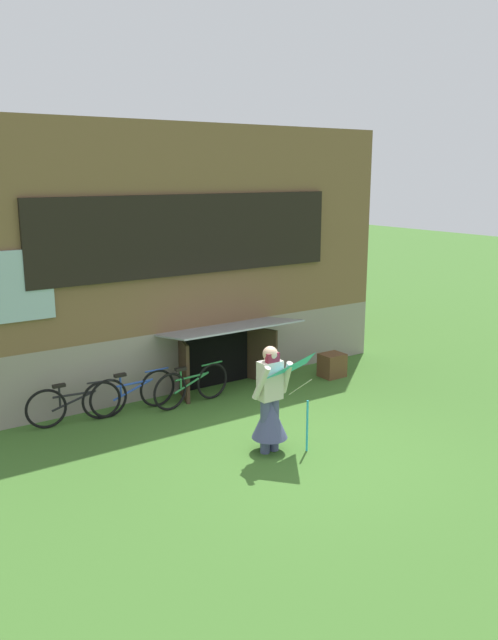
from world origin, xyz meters
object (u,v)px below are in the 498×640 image
Objects in this scene: person at (270,408)px; bicycle_blue at (133,392)px; kite at (315,376)px; bicycle_black at (74,403)px; wooden_crate at (332,365)px; bicycle_green at (192,385)px.

person is 2.76m from bicycle_blue.
kite is 4.01m from bicycle_black.
kite is at bearing -66.67° from bicycle_blue.
kite is at bearing -135.58° from wooden_crate.
bicycle_green is 1.02m from bicycle_blue.
wooden_crate is (5.05, -0.50, -0.11)m from bicycle_black.
person is 3.39× the size of wooden_crate.
bicycle_black reaches higher than wooden_crate.
bicycle_blue reaches higher than bicycle_green.
person reaches higher than bicycle_blue.
bicycle_black is (-1.96, 2.63, -0.32)m from person.
bicycle_blue is 3.36× the size of wooden_crate.
bicycle_green is 2.01m from bicycle_black.
wooden_crate is at bearing 29.17° from person.
bicycle_blue reaches higher than bicycle_black.
bicycle_green is 3.07m from wooden_crate.
bicycle_blue is (-1.37, 3.06, -0.85)m from kite.
bicycle_blue is 1.00m from bicycle_black.
bicycle_black is at bearing 121.30° from person.
kite is 0.92× the size of bicycle_blue.
bicycle_black is (-2.37, 3.12, -0.86)m from kite.
bicycle_green reaches higher than bicycle_black.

